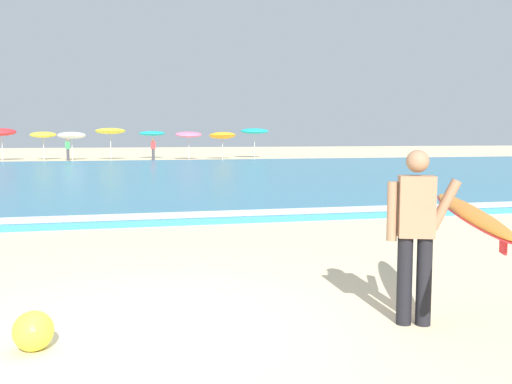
{
  "coord_description": "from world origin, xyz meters",
  "views": [
    {
      "loc": [
        -0.21,
        -5.42,
        1.88
      ],
      "look_at": [
        1.59,
        2.05,
        1.1
      ],
      "focal_mm": 39.94,
      "sensor_mm": 36.0,
      "label": 1
    }
  ],
  "objects_px": {
    "surfer_with_board": "(441,222)",
    "beach_ball": "(33,331)",
    "beach_umbrella_7": "(222,135)",
    "beachgoer_near_row_left": "(153,149)",
    "beach_umbrella_4": "(110,131)",
    "beach_umbrella_5": "(152,133)",
    "beach_umbrella_2": "(43,135)",
    "beach_umbrella_8": "(255,131)",
    "beachgoer_near_row_mid": "(68,149)",
    "beach_umbrella_6": "(189,135)",
    "beach_umbrella_1": "(2,132)",
    "beach_umbrella_3": "(72,135)"
  },
  "relations": [
    {
      "from": "surfer_with_board",
      "to": "beach_ball",
      "type": "distance_m",
      "value": 3.89
    },
    {
      "from": "beach_umbrella_7",
      "to": "beachgoer_near_row_left",
      "type": "distance_m",
      "value": 5.5
    },
    {
      "from": "beach_umbrella_4",
      "to": "beach_umbrella_5",
      "type": "xyz_separation_m",
      "value": [
        3.15,
        1.66,
        -0.17
      ]
    },
    {
      "from": "beach_umbrella_2",
      "to": "beach_umbrella_8",
      "type": "bearing_deg",
      "value": 1.55
    },
    {
      "from": "surfer_with_board",
      "to": "beachgoer_near_row_mid",
      "type": "bearing_deg",
      "value": 99.73
    },
    {
      "from": "beach_umbrella_8",
      "to": "beachgoer_near_row_mid",
      "type": "height_order",
      "value": "beach_umbrella_8"
    },
    {
      "from": "beach_ball",
      "to": "beach_umbrella_6",
      "type": "bearing_deg",
      "value": 81.09
    },
    {
      "from": "beach_umbrella_1",
      "to": "beachgoer_near_row_mid",
      "type": "relative_size",
      "value": 1.52
    },
    {
      "from": "surfer_with_board",
      "to": "beachgoer_near_row_mid",
      "type": "distance_m",
      "value": 38.93
    },
    {
      "from": "beach_umbrella_5",
      "to": "beach_umbrella_7",
      "type": "xyz_separation_m",
      "value": [
        5.13,
        -2.58,
        -0.16
      ]
    },
    {
      "from": "beach_umbrella_8",
      "to": "beachgoer_near_row_mid",
      "type": "xyz_separation_m",
      "value": [
        -14.25,
        -1.52,
        -1.31
      ]
    },
    {
      "from": "beach_umbrella_4",
      "to": "beachgoer_near_row_mid",
      "type": "xyz_separation_m",
      "value": [
        -3.01,
        -0.56,
        -1.3
      ]
    },
    {
      "from": "beach_umbrella_2",
      "to": "beach_umbrella_8",
      "type": "distance_m",
      "value": 16.04
    },
    {
      "from": "beach_umbrella_6",
      "to": "beach_umbrella_7",
      "type": "distance_m",
      "value": 2.59
    },
    {
      "from": "beach_umbrella_2",
      "to": "beachgoer_near_row_left",
      "type": "xyz_separation_m",
      "value": [
        7.78,
        -2.61,
        -1.02
      ]
    },
    {
      "from": "beach_umbrella_3",
      "to": "beach_umbrella_5",
      "type": "height_order",
      "value": "beach_umbrella_5"
    },
    {
      "from": "beach_umbrella_6",
      "to": "beachgoer_near_row_left",
      "type": "bearing_deg",
      "value": -158.02
    },
    {
      "from": "beach_umbrella_3",
      "to": "beach_umbrella_4",
      "type": "relative_size",
      "value": 0.87
    },
    {
      "from": "beach_umbrella_1",
      "to": "beach_ball",
      "type": "bearing_deg",
      "value": -79.32
    },
    {
      "from": "surfer_with_board",
      "to": "beach_umbrella_4",
      "type": "bearing_deg",
      "value": 95.24
    },
    {
      "from": "beach_umbrella_4",
      "to": "beach_umbrella_6",
      "type": "distance_m",
      "value": 5.79
    },
    {
      "from": "beach_umbrella_5",
      "to": "beachgoer_near_row_left",
      "type": "distance_m",
      "value": 3.91
    },
    {
      "from": "beachgoer_near_row_left",
      "to": "surfer_with_board",
      "type": "bearing_deg",
      "value": -89.1
    },
    {
      "from": "beach_umbrella_6",
      "to": "beach_umbrella_8",
      "type": "distance_m",
      "value": 5.89
    },
    {
      "from": "beach_ball",
      "to": "beach_umbrella_4",
      "type": "bearing_deg",
      "value": 89.68
    },
    {
      "from": "beach_umbrella_1",
      "to": "beachgoer_near_row_left",
      "type": "height_order",
      "value": "beach_umbrella_1"
    },
    {
      "from": "beach_umbrella_2",
      "to": "beachgoer_near_row_left",
      "type": "distance_m",
      "value": 8.27
    },
    {
      "from": "beach_umbrella_5",
      "to": "beachgoer_near_row_left",
      "type": "relative_size",
      "value": 1.38
    },
    {
      "from": "surfer_with_board",
      "to": "beach_umbrella_3",
      "type": "bearing_deg",
      "value": 99.26
    },
    {
      "from": "beach_umbrella_1",
      "to": "beachgoer_near_row_mid",
      "type": "distance_m",
      "value": 4.83
    },
    {
      "from": "beach_umbrella_1",
      "to": "beach_umbrella_2",
      "type": "bearing_deg",
      "value": 3.07
    },
    {
      "from": "beachgoer_near_row_mid",
      "to": "surfer_with_board",
      "type": "bearing_deg",
      "value": -80.27
    },
    {
      "from": "beachgoer_near_row_left",
      "to": "beachgoer_near_row_mid",
      "type": "relative_size",
      "value": 1.0
    },
    {
      "from": "surfer_with_board",
      "to": "beach_umbrella_5",
      "type": "height_order",
      "value": "beach_umbrella_5"
    },
    {
      "from": "beach_umbrella_5",
      "to": "beachgoer_near_row_mid",
      "type": "bearing_deg",
      "value": -160.17
    },
    {
      "from": "beach_umbrella_2",
      "to": "beach_umbrella_7",
      "type": "height_order",
      "value": "beach_umbrella_7"
    },
    {
      "from": "beach_umbrella_3",
      "to": "beach_umbrella_7",
      "type": "height_order",
      "value": "beach_umbrella_7"
    },
    {
      "from": "surfer_with_board",
      "to": "beachgoer_near_row_left",
      "type": "relative_size",
      "value": 1.67
    },
    {
      "from": "beach_umbrella_7",
      "to": "beach_umbrella_8",
      "type": "height_order",
      "value": "beach_umbrella_8"
    },
    {
      "from": "beach_umbrella_1",
      "to": "beachgoer_near_row_mid",
      "type": "bearing_deg",
      "value": -11.58
    },
    {
      "from": "beach_umbrella_1",
      "to": "beach_umbrella_6",
      "type": "height_order",
      "value": "beach_umbrella_1"
    },
    {
      "from": "surfer_with_board",
      "to": "beach_umbrella_7",
      "type": "distance_m",
      "value": 38.31
    },
    {
      "from": "surfer_with_board",
      "to": "beach_ball",
      "type": "xyz_separation_m",
      "value": [
        -3.79,
        0.24,
        -0.86
      ]
    },
    {
      "from": "beach_umbrella_3",
      "to": "beach_umbrella_6",
      "type": "distance_m",
      "value": 8.46
    },
    {
      "from": "surfer_with_board",
      "to": "beach_umbrella_2",
      "type": "distance_m",
      "value": 40.35
    },
    {
      "from": "surfer_with_board",
      "to": "beach_umbrella_6",
      "type": "distance_m",
      "value": 38.01
    },
    {
      "from": "beach_umbrella_5",
      "to": "surfer_with_board",
      "type": "bearing_deg",
      "value": -89.41
    },
    {
      "from": "beach_umbrella_6",
      "to": "beach_umbrella_1",
      "type": "bearing_deg",
      "value": 174.11
    },
    {
      "from": "beach_umbrella_1",
      "to": "beach_ball",
      "type": "xyz_separation_m",
      "value": [
        7.37,
        -39.07,
        -1.88
      ]
    },
    {
      "from": "beach_umbrella_2",
      "to": "beach_umbrella_5",
      "type": "height_order",
      "value": "beach_umbrella_5"
    }
  ]
}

